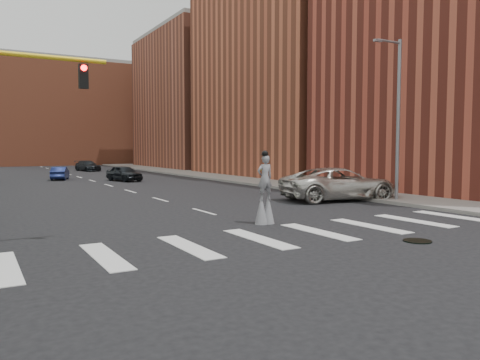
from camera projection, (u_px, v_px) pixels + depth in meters
ground_plane at (307, 240)px, 15.58m from camera, size 160.00×160.00×0.00m
sidewalk_right at (247, 180)px, 43.41m from camera, size 5.00×90.00×0.18m
manhole at (418, 241)px, 15.34m from camera, size 0.90×0.90×0.04m
building_mid at (298, 67)px, 51.63m from camera, size 16.00×22.00×24.00m
building_far at (204, 103)px, 72.53m from camera, size 16.00×22.00×20.00m
building_backdrop at (68, 115)px, 85.40m from camera, size 26.00×14.00×18.00m
streetlight at (397, 115)px, 25.85m from camera, size 2.05×0.20×9.00m
stilt_performer at (265, 195)px, 18.82m from camera, size 0.84×0.53×2.97m
suv_crossing at (339, 184)px, 27.34m from camera, size 7.34×4.40×1.91m
car_near at (124, 173)px, 42.82m from camera, size 2.73×4.54×1.45m
car_mid at (60, 173)px, 44.70m from camera, size 2.31×3.98×1.24m
car_far at (88, 166)px, 60.98m from camera, size 2.92×5.00×1.36m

